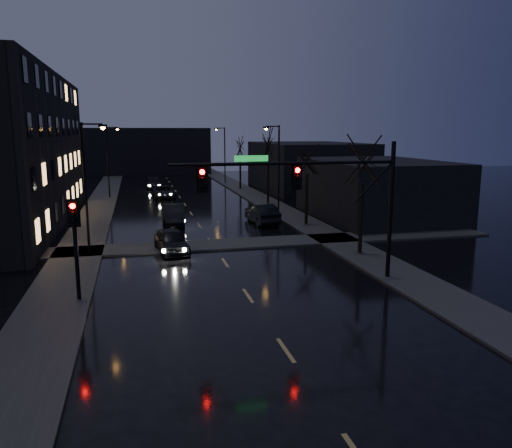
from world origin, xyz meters
TOP-DOWN VIEW (x-y plane):
  - ground at (0.00, 0.00)m, footprint 160.00×160.00m
  - sidewalk_left at (-8.50, 35.00)m, footprint 3.00×140.00m
  - sidewalk_right at (8.50, 35.00)m, footprint 3.00×140.00m
  - sidewalk_cross at (0.00, 18.50)m, footprint 40.00×3.00m
  - commercial_right_near at (15.50, 26.00)m, footprint 10.00×14.00m
  - commercial_right_far at (17.00, 48.00)m, footprint 12.00×18.00m
  - far_block at (-3.00, 78.00)m, footprint 22.00×10.00m
  - signal_mast at (3.85, 9.00)m, footprint 11.11×0.41m
  - signal_pole_left at (-7.50, 8.99)m, footprint 0.35×0.41m
  - tree_near at (8.40, 14.00)m, footprint 3.52×3.52m
  - tree_mid_a at (8.40, 24.00)m, footprint 3.30×3.30m
  - tree_mid_b at (8.40, 36.00)m, footprint 3.74×3.74m
  - tree_far at (8.40, 50.00)m, footprint 3.43×3.43m
  - streetlight_l_near at (-7.58, 18.00)m, footprint 1.53×0.28m
  - streetlight_l_far at (-7.58, 45.00)m, footprint 1.53×0.28m
  - streetlight_r_mid at (7.58, 30.00)m, footprint 1.53×0.28m
  - streetlight_r_far at (7.58, 58.00)m, footprint 1.53×0.28m
  - oncoming_car_a at (-2.83, 17.26)m, footprint 2.24×4.55m
  - oncoming_car_b at (-1.93, 26.90)m, footprint 2.12×5.03m
  - oncoming_car_c at (-1.80, 43.61)m, footprint 2.43×5.02m
  - oncoming_car_d at (-2.57, 53.42)m, footprint 2.11×4.99m
  - lead_car at (5.15, 25.62)m, footprint 1.98×4.99m

SIDE VIEW (x-z plane):
  - ground at x=0.00m, z-range 0.00..0.00m
  - sidewalk_left at x=-8.50m, z-range 0.00..0.12m
  - sidewalk_right at x=8.50m, z-range 0.00..0.12m
  - sidewalk_cross at x=0.00m, z-range 0.00..0.12m
  - oncoming_car_c at x=-1.80m, z-range 0.00..1.38m
  - oncoming_car_d at x=-2.57m, z-range 0.00..1.44m
  - oncoming_car_a at x=-2.83m, z-range 0.00..1.49m
  - lead_car at x=5.15m, z-range 0.00..1.62m
  - oncoming_car_b at x=-1.93m, z-range 0.00..1.62m
  - commercial_right_near at x=15.50m, z-range 0.00..5.00m
  - commercial_right_far at x=17.00m, z-range 0.00..6.00m
  - signal_pole_left at x=-7.50m, z-range 0.75..5.27m
  - far_block at x=-3.00m, z-range 0.00..8.00m
  - streetlight_l_near at x=-7.58m, z-range 0.77..8.77m
  - streetlight_l_far at x=-7.58m, z-range 0.77..8.77m
  - streetlight_r_mid at x=7.58m, z-range 0.77..8.77m
  - streetlight_r_far at x=7.58m, z-range 0.77..8.77m
  - signal_mast at x=3.85m, z-range 1.37..8.37m
  - tree_mid_a at x=8.40m, z-range 2.04..9.61m
  - tree_far at x=8.40m, z-range 2.12..10.00m
  - tree_near at x=8.40m, z-range 2.18..10.26m
  - tree_mid_b at x=8.40m, z-range 2.32..10.90m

